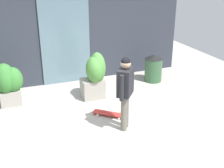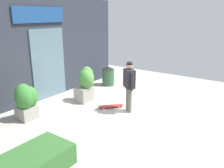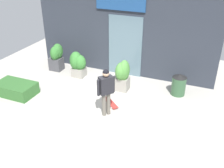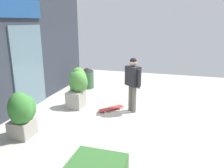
% 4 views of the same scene
% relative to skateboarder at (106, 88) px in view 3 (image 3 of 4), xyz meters
% --- Properties ---
extents(ground_plane, '(12.00, 12.00, 0.00)m').
position_rel_skateboarder_xyz_m(ground_plane, '(-0.67, 0.39, -0.99)').
color(ground_plane, '#B2ADA3').
extents(building_facade, '(7.68, 0.31, 3.59)m').
position_rel_skateboarder_xyz_m(building_facade, '(-0.67, 3.26, 0.79)').
color(building_facade, '#2D333D').
rests_on(building_facade, ground_plane).
extents(skateboarder, '(0.48, 0.50, 1.63)m').
position_rel_skateboarder_xyz_m(skateboarder, '(0.00, 0.00, 0.00)').
color(skateboarder, '#666056').
rests_on(skateboarder, ground_plane).
extents(skateboard, '(0.75, 0.69, 0.08)m').
position_rel_skateboarder_xyz_m(skateboard, '(-0.11, 0.63, -0.93)').
color(skateboard, red).
rests_on(skateboard, ground_plane).
extents(planter_box_left, '(0.69, 0.59, 1.11)m').
position_rel_skateboarder_xyz_m(planter_box_left, '(-2.25, 2.12, -0.36)').
color(planter_box_left, gray).
rests_on(planter_box_left, ground_plane).
extents(planter_box_right, '(0.62, 0.63, 1.26)m').
position_rel_skateboarder_xyz_m(planter_box_right, '(-0.09, 1.73, -0.29)').
color(planter_box_right, gray).
rests_on(planter_box_right, ground_plane).
extents(planter_box_mid, '(0.57, 0.70, 1.21)m').
position_rel_skateboarder_xyz_m(planter_box_mid, '(-3.42, 2.35, -0.33)').
color(planter_box_mid, '#47474C').
rests_on(planter_box_mid, ground_plane).
extents(trash_bin, '(0.53, 0.53, 0.83)m').
position_rel_skateboarder_xyz_m(trash_bin, '(1.94, 2.24, -0.57)').
color(trash_bin, '#335938').
rests_on(trash_bin, ground_plane).
extents(hedge_ledge, '(1.48, 0.90, 0.45)m').
position_rel_skateboarder_xyz_m(hedge_ledge, '(-3.66, -0.08, -0.77)').
color(hedge_ledge, '#33662D').
rests_on(hedge_ledge, ground_plane).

